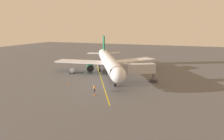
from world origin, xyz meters
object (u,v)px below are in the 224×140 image
object	(u,v)px
ground_crew_marshaller	(94,88)
ground_crew_wing_walker	(123,66)
airplane	(108,61)
safety_cone_nose_right	(68,84)
baggage_cart_near_nose	(137,66)
baggage_cart_portside	(72,71)
safety_cone_nose_left	(95,95)
jet_bridge	(134,69)

from	to	relation	value
ground_crew_marshaller	ground_crew_wing_walker	bearing A→B (deg)	-87.70
airplane	ground_crew_wing_walker	xyz separation A→B (m)	(-2.47, -8.51, -3.12)
ground_crew_marshaller	safety_cone_nose_right	world-z (taller)	ground_crew_marshaller
ground_crew_marshaller	safety_cone_nose_right	size ratio (longest dim) A/B	3.11
ground_crew_wing_walker	baggage_cart_near_nose	xyz separation A→B (m)	(-4.31, -3.58, -0.23)
safety_cone_nose_right	baggage_cart_portside	bearing A→B (deg)	-62.74
baggage_cart_near_nose	ground_crew_wing_walker	bearing A→B (deg)	39.74
ground_crew_wing_walker	baggage_cart_near_nose	bearing A→B (deg)	-140.26
ground_crew_wing_walker	safety_cone_nose_left	bearing A→B (deg)	94.22
airplane	ground_crew_wing_walker	distance (m)	9.40
ground_crew_wing_walker	safety_cone_nose_right	bearing A→B (deg)	71.94
baggage_cart_near_nose	safety_cone_nose_right	distance (m)	29.81
ground_crew_wing_walker	baggage_cart_portside	size ratio (longest dim) A/B	0.58
baggage_cart_portside	airplane	bearing A→B (deg)	-163.03
ground_crew_wing_walker	safety_cone_nose_left	world-z (taller)	ground_crew_wing_walker
ground_crew_marshaller	baggage_cart_near_nose	distance (m)	30.13
ground_crew_wing_walker	baggage_cart_portside	xyz separation A→B (m)	(13.76, 11.96, -0.23)
baggage_cart_near_nose	safety_cone_nose_left	size ratio (longest dim) A/B	5.32
jet_bridge	baggage_cart_portside	bearing A→B (deg)	-10.50
airplane	baggage_cart_portside	bearing A→B (deg)	16.97
safety_cone_nose_left	baggage_cart_portside	bearing A→B (deg)	-46.25
baggage_cart_near_nose	baggage_cart_portside	size ratio (longest dim) A/B	1.00
airplane	baggage_cart_portside	xyz separation A→B (m)	(11.29, 3.45, -3.35)
ground_crew_marshaller	baggage_cart_portside	bearing A→B (deg)	-44.19
airplane	safety_cone_nose_left	xyz separation A→B (m)	(-4.58, 20.03, -3.73)
airplane	ground_crew_wing_walker	size ratio (longest dim) A/B	21.69
airplane	baggage_cart_near_nose	world-z (taller)	airplane
airplane	ground_crew_marshaller	size ratio (longest dim) A/B	21.69
baggage_cart_portside	safety_cone_nose_left	distance (m)	22.96
jet_bridge	airplane	bearing A→B (deg)	-36.34
jet_bridge	safety_cone_nose_right	world-z (taller)	jet_bridge
baggage_cart_portside	ground_crew_marshaller	bearing A→B (deg)	135.81
airplane	jet_bridge	xyz separation A→B (m)	(-10.06, 7.40, -0.24)
safety_cone_nose_left	safety_cone_nose_right	xyz separation A→B (m)	(9.83, -4.86, 0.00)
airplane	safety_cone_nose_left	size ratio (longest dim) A/B	67.43
baggage_cart_near_nose	baggage_cart_portside	distance (m)	23.84
safety_cone_nose_left	safety_cone_nose_right	size ratio (longest dim) A/B	1.00
jet_bridge	baggage_cart_portside	distance (m)	21.94
safety_cone_nose_right	safety_cone_nose_left	bearing A→B (deg)	153.70
airplane	safety_cone_nose_right	size ratio (longest dim) A/B	67.43
jet_bridge	ground_crew_marshaller	world-z (taller)	jet_bridge
baggage_cart_portside	jet_bridge	bearing A→B (deg)	169.50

